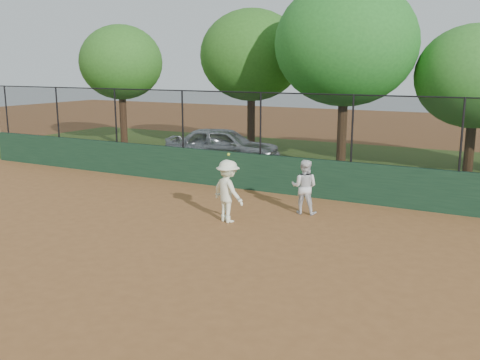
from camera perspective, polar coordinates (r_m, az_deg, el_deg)
The scene contains 11 objects.
ground at distance 12.33m, azimuth -8.21°, elevation -6.98°, with size 80.00×80.00×0.00m, color brown.
back_wall at distance 17.19m, azimuth 3.66°, elevation 0.64°, with size 26.00×0.20×1.20m, color #1B3C25.
grass_strip at distance 22.80m, azimuth 9.96°, elevation 1.78°, with size 36.00×12.00×0.01m, color #2E4917.
parked_car at distance 21.87m, azimuth -1.82°, elevation 3.63°, with size 1.88×4.67×1.59m, color #B3B8BD.
player_second at distance 14.76m, azimuth 6.87°, elevation -0.72°, with size 0.73×0.57×1.51m, color silver.
player_main at distance 13.86m, azimuth -1.29°, elevation -1.19°, with size 1.21×0.95×1.89m.
fence_assembly at distance 16.96m, azimuth 3.64°, elevation 6.07°, with size 26.00×0.06×2.00m.
tree_0 at distance 27.63m, azimuth -12.60°, elevation 12.12°, with size 4.22×3.84×6.01m.
tree_1 at distance 24.43m, azimuth 1.22°, elevation 13.14°, with size 4.69×4.26×6.50m.
tree_2 at distance 20.91m, azimuth 11.18°, elevation 14.07°, with size 5.40×4.91×7.16m.
tree_3 at distance 21.20m, azimuth 23.86°, elevation 10.05°, with size 4.30×3.91×5.50m.
Camera 1 is at (7.01, -9.33, 3.99)m, focal length 40.00 mm.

